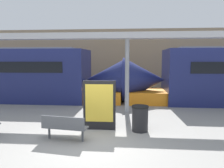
{
  "coord_description": "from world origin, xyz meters",
  "views": [
    {
      "loc": [
        1.2,
        -6.04,
        2.52
      ],
      "look_at": [
        0.35,
        3.8,
        1.4
      ],
      "focal_mm": 35.0,
      "sensor_mm": 36.0,
      "label": 1
    }
  ],
  "objects_px": {
    "bench_near": "(64,126)",
    "poster_board": "(99,105)",
    "support_column_near": "(127,76)",
    "trash_bin": "(140,118)"
  },
  "relations": [
    {
      "from": "bench_near",
      "to": "poster_board",
      "type": "distance_m",
      "value": 1.55
    },
    {
      "from": "bench_near",
      "to": "trash_bin",
      "type": "height_order",
      "value": "trash_bin"
    },
    {
      "from": "bench_near",
      "to": "poster_board",
      "type": "xyz_separation_m",
      "value": [
        0.92,
        1.17,
        0.42
      ]
    },
    {
      "from": "bench_near",
      "to": "support_column_near",
      "type": "height_order",
      "value": "support_column_near"
    },
    {
      "from": "bench_near",
      "to": "trash_bin",
      "type": "relative_size",
      "value": 1.61
    },
    {
      "from": "trash_bin",
      "to": "support_column_near",
      "type": "height_order",
      "value": "support_column_near"
    },
    {
      "from": "trash_bin",
      "to": "poster_board",
      "type": "bearing_deg",
      "value": 178.77
    },
    {
      "from": "bench_near",
      "to": "support_column_near",
      "type": "distance_m",
      "value": 4.45
    },
    {
      "from": "bench_near",
      "to": "support_column_near",
      "type": "xyz_separation_m",
      "value": [
        1.86,
        3.84,
        1.26
      ]
    },
    {
      "from": "poster_board",
      "to": "support_column_near",
      "type": "height_order",
      "value": "support_column_near"
    }
  ]
}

